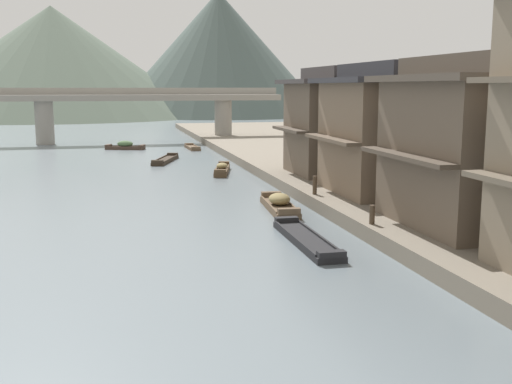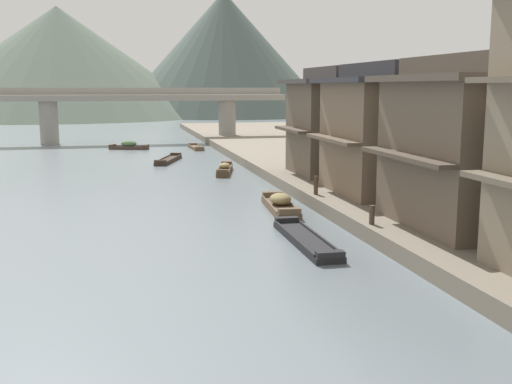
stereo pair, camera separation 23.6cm
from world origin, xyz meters
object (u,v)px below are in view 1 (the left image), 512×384
Objects in this scene: boat_moored_second at (279,204)px; boat_moored_third at (306,240)px; mooring_post_dock_far at (315,185)px; boat_moored_far at (165,160)px; house_waterfront_tall at (477,144)px; boat_midriver_drifting at (125,146)px; house_waterfront_far at (344,122)px; mooring_post_dock_mid at (372,215)px; house_waterfront_narrow at (393,130)px; boat_midriver_upstream at (222,169)px; stone_bridge at (136,106)px; boat_moored_nearest at (192,148)px.

boat_moored_third is (-0.67, -6.16, -0.15)m from boat_moored_second.
boat_moored_third is 7.12m from mooring_post_dock_far.
boat_moored_far is 29.12m from house_waterfront_tall.
boat_midriver_drifting is at bearing 101.31° from boat_moored_second.
house_waterfront_far is 14.31m from mooring_post_dock_mid.
mooring_post_dock_mid reaches higher than boat_moored_third.
boat_midriver_upstream is at bearing 115.08° from house_waterfront_narrow.
house_waterfront_narrow reaches higher than stone_bridge.
boat_midriver_upstream is (-0.33, 13.21, -0.05)m from boat_moored_second.
boat_moored_nearest is 0.75× the size of boat_moored_far.
boat_moored_third is at bearing -90.99° from boat_midriver_upstream.
boat_moored_nearest is 36.15m from mooring_post_dock_mid.
mooring_post_dock_far is 38.21m from stone_bridge.
boat_midriver_upstream is at bearing -71.71° from boat_midriver_drifting.
mooring_post_dock_mid reaches higher than boat_midriver_upstream.
boat_midriver_drifting reaches higher than boat_moored_nearest.
house_waterfront_far is at bearing 59.20° from mooring_post_dock_far.
mooring_post_dock_far reaches higher than boat_midriver_upstream.
boat_moored_second is 1.00× the size of boat_midriver_upstream.
house_waterfront_far reaches higher than mooring_post_dock_mid.
boat_moored_third is 2.65m from mooring_post_dock_mid.
house_waterfront_tall is (6.07, -1.05, 3.48)m from boat_moored_third.
house_waterfront_narrow is (9.16, -20.00, 3.47)m from boat_moored_far.
house_waterfront_tall reaches higher than boat_moored_nearest.
boat_moored_second is 1.29× the size of boat_midriver_drifting.
boat_moored_second is at bearing -88.55° from boat_midriver_upstream.
boat_midriver_drifting is at bearing 108.29° from boat_midriver_upstream.
boat_moored_third is at bearing 178.12° from mooring_post_dock_mid.
boat_midriver_upstream is at bearing 96.38° from mooring_post_dock_mid.
house_waterfront_narrow reaches higher than boat_moored_second.
boat_moored_second is (0.15, -29.84, 0.15)m from boat_moored_nearest.
boat_moored_nearest is 29.49m from mooring_post_dock_far.
stone_bridge reaches higher than boat_midriver_drifting.
mooring_post_dock_mid is at bearing -73.56° from boat_moored_second.
boat_moored_third is 1.24× the size of boat_midriver_upstream.
mooring_post_dock_mid is at bearing -81.48° from stone_bridge.
house_waterfront_far is at bearing -70.87° from stone_bridge.
boat_moored_nearest is at bearing 89.37° from boat_midriver_upstream.
house_waterfront_tall reaches higher than boat_moored_far.
boat_midriver_upstream reaches higher than boat_moored_far.
house_waterfront_tall is 0.99× the size of house_waterfront_far.
mooring_post_dock_mid is 44.79m from stone_bridge.
mooring_post_dock_far is (-3.56, 7.64, -2.56)m from house_waterfront_tall.
boat_moored_third is at bearing -81.54° from boat_midriver_drifting.
boat_moored_third is 1.58× the size of boat_midriver_drifting.
boat_moored_nearest is at bearing 101.21° from house_waterfront_narrow.
house_waterfront_narrow reaches higher than boat_midriver_drifting.
house_waterfront_far is at bearing -75.05° from boat_moored_nearest.
boat_moored_far is 1.48× the size of boat_midriver_drifting.
mooring_post_dock_mid is at bearing -83.62° from boat_midriver_upstream.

